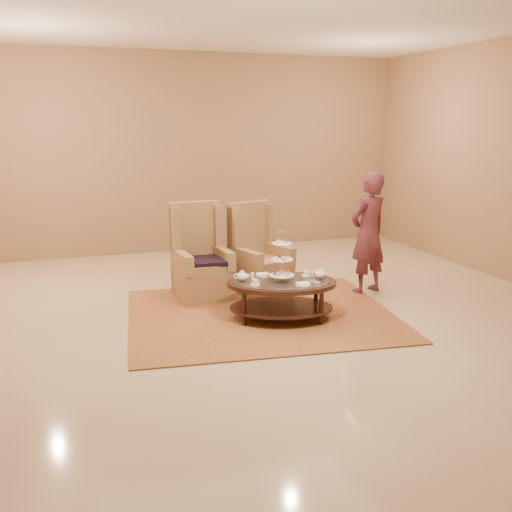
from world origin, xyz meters
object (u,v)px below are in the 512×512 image
object	(u,v)px
tea_table	(281,288)
person	(368,233)
armchair_left	(201,266)
armchair_right	(257,262)

from	to	relation	value
tea_table	person	distance (m)	1.72
armchair_left	person	xyz separation A→B (m)	(2.21, -0.54, 0.40)
armchair_left	armchair_right	size ratio (longest dim) A/B	1.03
armchair_left	person	distance (m)	2.31
armchair_right	person	world-z (taller)	person
armchair_left	person	bearing A→B (deg)	-18.52
tea_table	armchair_right	xyz separation A→B (m)	(0.11, 1.20, 0.02)
person	armchair_left	bearing A→B (deg)	-30.83
tea_table	armchair_left	xyz separation A→B (m)	(-0.69, 1.21, 0.04)
armchair_right	person	distance (m)	1.56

